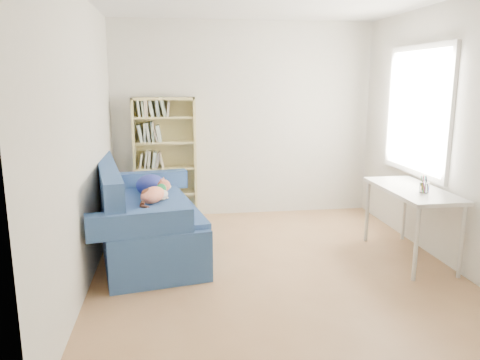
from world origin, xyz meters
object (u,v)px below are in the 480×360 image
Objects in this scene: bookshelf at (165,164)px; desk at (412,195)px; sofa at (143,219)px; pen_cup at (424,186)px.

bookshelf is 3.09m from desk.
sofa reaches higher than pen_cup.
pen_cup is at bearing -25.95° from sofa.
bookshelf reaches higher than sofa.
desk is at bearing -35.22° from bookshelf.
sofa is 1.77× the size of desk.
bookshelf is at bearing 142.18° from pen_cup.
pen_cup is (2.78, -0.77, 0.45)m from sofa.
pen_cup is at bearing -84.80° from desk.
bookshelf is (0.24, 1.20, 0.38)m from sofa.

